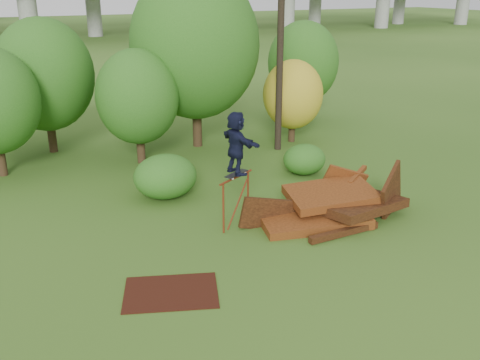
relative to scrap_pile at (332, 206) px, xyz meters
name	(u,v)px	position (x,y,z in m)	size (l,w,h in m)	color
ground	(300,254)	(-2.15, -1.55, -0.40)	(240.00, 240.00, 0.00)	#2D5116
scrap_pile	(332,206)	(0.00, 0.00, 0.00)	(5.73, 2.91, 1.98)	#43210C
grind_rail	(236,193)	(-2.87, 0.86, 0.64)	(1.40, 0.79, 1.57)	#61210F
skateboard	(236,174)	(-2.86, 0.87, 1.24)	(0.88, 0.62, 0.09)	black
skater	(236,143)	(-2.86, 0.87, 2.17)	(1.70, 0.54, 1.83)	black
flat_plate	(171,292)	(-5.90, -1.81, -0.39)	(2.19, 1.56, 0.03)	black
tree_1	(44,75)	(-6.62, 11.14, 2.89)	(4.05, 4.05, 5.63)	black
tree_2	(137,97)	(-3.66, 7.97, 2.29)	(3.24, 3.24, 4.56)	black
tree_3	(195,45)	(-0.71, 9.17, 4.01)	(5.45, 5.45, 7.56)	black
tree_4	(293,95)	(3.43, 7.91, 1.76)	(2.70, 2.70, 3.72)	black
tree_5	(303,62)	(6.09, 11.24, 2.62)	(3.65, 3.65, 5.13)	black
shrub_left	(165,176)	(-4.00, 3.98, 0.34)	(2.14, 1.98, 1.48)	#1D5115
shrub_right	(304,159)	(1.49, 3.87, 0.17)	(1.63, 1.50, 1.16)	#1D5115
utility_pole	(281,29)	(2.23, 7.12, 4.70)	(1.40, 0.28, 10.05)	black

